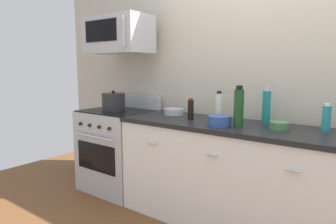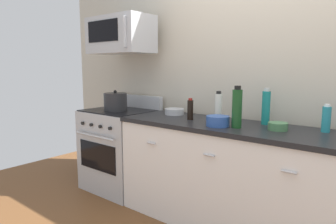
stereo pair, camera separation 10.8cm
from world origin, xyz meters
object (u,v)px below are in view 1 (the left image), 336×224
at_px(bottle_soy_sauce_dark, 191,109).
at_px(bowl_green_glaze, 279,125).
at_px(range_oven, 118,149).
at_px(bottle_vinegar_white, 219,107).
at_px(microwave, 118,35).
at_px(bowl_steel_prep, 174,111).
at_px(stockpot, 113,102).
at_px(bottle_wine_green, 239,108).
at_px(bowl_blue_mixing, 219,120).
at_px(bottle_dish_soap, 326,118).
at_px(bottle_sparkling_teal, 266,107).

bearing_deg(bottle_soy_sauce_dark, bowl_green_glaze, 2.71).
relative_size(range_oven, bottle_vinegar_white, 3.97).
relative_size(microwave, bowl_green_glaze, 5.00).
bearing_deg(bowl_steel_prep, range_oven, -169.01).
relative_size(bowl_steel_prep, stockpot, 0.77).
relative_size(bottle_wine_green, bowl_blue_mixing, 1.76).
relative_size(microwave, bottle_vinegar_white, 2.76).
bearing_deg(range_oven, stockpot, -90.00).
distance_m(bowl_steel_prep, stockpot, 0.72).
bearing_deg(bottle_dish_soap, range_oven, -175.41).
relative_size(range_oven, stockpot, 4.17).
height_order(bottle_sparkling_teal, bowl_steel_prep, bottle_sparkling_teal).
bearing_deg(bottle_vinegar_white, bowl_green_glaze, -6.42).
bearing_deg(bottle_sparkling_teal, bowl_blue_mixing, -130.79).
xyz_separation_m(bottle_wine_green, bowl_blue_mixing, (-0.15, -0.03, -0.12)).
distance_m(bottle_soy_sauce_dark, bowl_green_glaze, 0.80).
relative_size(bowl_blue_mixing, stockpot, 0.75).
bearing_deg(bottle_dish_soap, stockpot, -173.96).
height_order(range_oven, microwave, microwave).
relative_size(microwave, bottle_sparkling_teal, 2.41).
relative_size(range_oven, bottle_sparkling_teal, 3.46).
height_order(bottle_soy_sauce_dark, stockpot, stockpot).
xyz_separation_m(bowl_blue_mixing, stockpot, (-1.34, 0.08, 0.06)).
distance_m(microwave, bowl_blue_mixing, 1.57).
distance_m(range_oven, bowl_blue_mixing, 1.44).
height_order(range_oven, bowl_green_glaze, range_oven).
bearing_deg(bottle_vinegar_white, stockpot, -173.70).
relative_size(range_oven, bottle_dish_soap, 5.07).
bearing_deg(microwave, bowl_green_glaze, -0.83).
bearing_deg(bottle_soy_sauce_dark, bottle_wine_green, -9.17).
bearing_deg(bottle_dish_soap, bottle_wine_green, -155.65).
height_order(microwave, bottle_soy_sauce_dark, microwave).
bearing_deg(bowl_green_glaze, stockpot, -177.68).
bearing_deg(bowl_steel_prep, microwave, -172.65).
bearing_deg(bowl_green_glaze, bottle_soy_sauce_dark, -177.29).
relative_size(microwave, bottle_soy_sauce_dark, 3.75).
distance_m(bottle_dish_soap, stockpot, 2.10).
distance_m(range_oven, bowl_steel_prep, 0.85).
bearing_deg(bowl_blue_mixing, bottle_soy_sauce_dark, 162.14).
distance_m(microwave, bowl_steel_prep, 1.06).
bearing_deg(bowl_blue_mixing, range_oven, 174.36).
xyz_separation_m(bowl_green_glaze, bowl_blue_mixing, (-0.44, -0.15, 0.01)).
relative_size(microwave, bowl_blue_mixing, 3.89).
relative_size(bottle_wine_green, bowl_steel_prep, 1.70).
height_order(bottle_wine_green, bowl_steel_prep, bottle_wine_green).
xyz_separation_m(bottle_wine_green, stockpot, (-1.50, 0.05, -0.06)).
xyz_separation_m(bottle_soy_sauce_dark, bowl_blue_mixing, (0.35, -0.11, -0.05)).
xyz_separation_m(bottle_dish_soap, bowl_blue_mixing, (-0.74, -0.30, -0.06)).
distance_m(microwave, bottle_vinegar_white, 1.41).
distance_m(bottle_dish_soap, bowl_green_glaze, 0.34).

